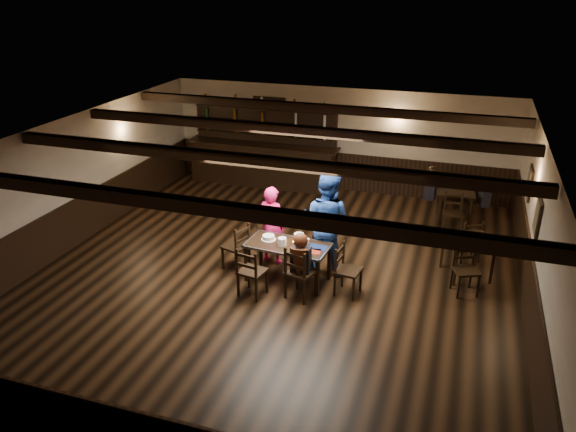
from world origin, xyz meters
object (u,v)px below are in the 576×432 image
(chair_near_right, at_px, (298,270))
(woman_pink, at_px, (272,225))
(chair_near_left, at_px, (250,269))
(bar_counter, at_px, (263,158))
(dining_table, at_px, (288,248))
(man_blue, at_px, (326,222))
(cake, at_px, (268,238))

(chair_near_right, bearing_deg, woman_pink, 127.14)
(chair_near_left, relative_size, chair_near_right, 0.95)
(chair_near_left, xyz_separation_m, bar_counter, (-1.84, 5.62, 0.17))
(dining_table, xyz_separation_m, chair_near_right, (0.38, -0.59, -0.08))
(bar_counter, bearing_deg, chair_near_left, -71.89)
(chair_near_left, bearing_deg, bar_counter, 108.11)
(man_blue, xyz_separation_m, cake, (-0.96, -0.58, -0.21))
(chair_near_right, height_order, cake, chair_near_right)
(woman_pink, distance_m, cake, 0.56)
(chair_near_right, relative_size, man_blue, 0.50)
(dining_table, relative_size, woman_pink, 0.99)
(man_blue, bearing_deg, woman_pink, 13.01)
(dining_table, distance_m, man_blue, 0.92)
(woman_pink, distance_m, bar_counter, 4.57)
(woman_pink, relative_size, cake, 5.66)
(man_blue, bearing_deg, chair_near_right, 93.30)
(cake, height_order, bar_counter, bar_counter)
(chair_near_right, distance_m, bar_counter, 6.05)
(dining_table, xyz_separation_m, man_blue, (0.56, 0.65, 0.33))
(bar_counter, bearing_deg, man_blue, -55.82)
(dining_table, bearing_deg, chair_near_left, -120.16)
(chair_near_left, relative_size, man_blue, 0.48)
(woman_pink, bearing_deg, chair_near_right, 137.19)
(cake, bearing_deg, chair_near_right, -40.11)
(dining_table, bearing_deg, woman_pink, 130.70)
(dining_table, height_order, chair_near_right, chair_near_right)
(woman_pink, bearing_deg, bar_counter, -57.38)
(man_blue, bearing_deg, chair_near_left, 66.21)
(chair_near_left, distance_m, woman_pink, 1.42)
(dining_table, bearing_deg, cake, 169.59)
(chair_near_left, bearing_deg, dining_table, 59.84)
(dining_table, height_order, chair_near_left, chair_near_left)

